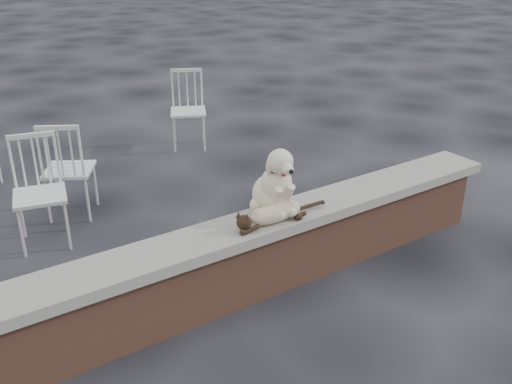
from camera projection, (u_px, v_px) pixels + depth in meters
ground at (158, 327)px, 3.90m from camera, size 60.00×60.00×0.00m
brick_wall at (155, 297)px, 3.79m from camera, size 6.00×0.30×0.50m
capstone at (152, 259)px, 3.67m from camera, size 6.20×0.40×0.08m
dog at (272, 178)px, 4.11m from camera, size 0.38×0.48×0.53m
cat at (275, 212)px, 4.03m from camera, size 0.93×0.29×0.16m
chair_c at (69, 168)px, 5.29m from camera, size 0.77×0.77×0.94m
chair_b at (39, 194)px, 4.76m from camera, size 0.68×0.68×0.94m
chair_d at (188, 110)px, 7.00m from camera, size 0.75×0.75×0.94m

